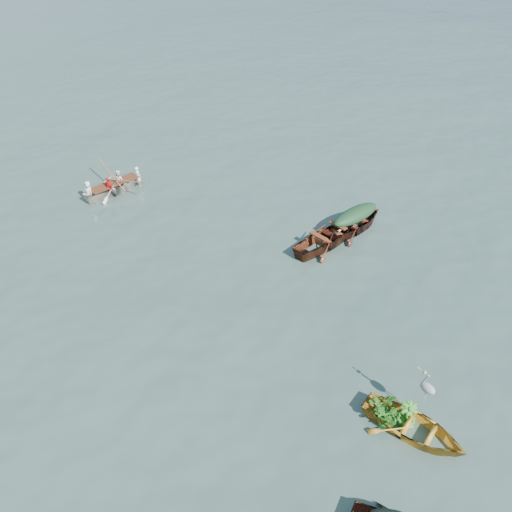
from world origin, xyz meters
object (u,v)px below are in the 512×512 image
(yellow_dinghy, at_px, (412,433))
(heron, at_px, (426,392))
(rowed_boat, at_px, (116,193))
(green_tarp_boat, at_px, (353,231))
(open_wooden_boat, at_px, (327,245))

(yellow_dinghy, height_order, heron, heron)
(yellow_dinghy, height_order, rowed_boat, rowed_boat)
(green_tarp_boat, bearing_deg, rowed_boat, 31.75)
(yellow_dinghy, xyz_separation_m, open_wooden_boat, (4.05, 6.74, 0.00))
(green_tarp_boat, height_order, open_wooden_boat, open_wooden_boat)
(yellow_dinghy, distance_m, green_tarp_boat, 8.75)
(yellow_dinghy, xyz_separation_m, rowed_boat, (-0.12, 15.14, 0.00))
(green_tarp_boat, relative_size, heron, 4.47)
(green_tarp_boat, bearing_deg, yellow_dinghy, 138.79)
(open_wooden_boat, distance_m, heron, 7.50)
(rowed_boat, bearing_deg, open_wooden_boat, -161.22)
(open_wooden_boat, distance_m, rowed_boat, 9.38)
(rowed_boat, bearing_deg, heron, 174.82)
(open_wooden_boat, bearing_deg, green_tarp_boat, -91.35)
(green_tarp_boat, xyz_separation_m, open_wooden_boat, (-1.45, -0.06, 0.00))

